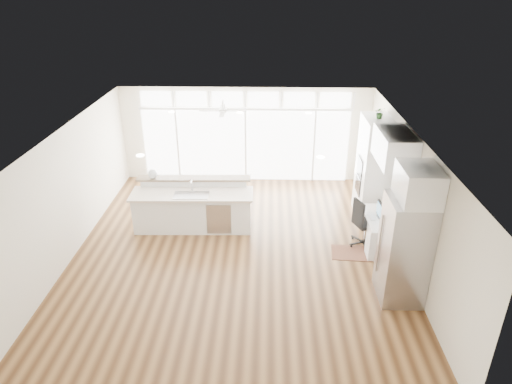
{
  "coord_description": "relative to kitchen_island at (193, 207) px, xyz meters",
  "views": [
    {
      "loc": [
        0.65,
        -8.35,
        5.47
      ],
      "look_at": [
        0.39,
        0.6,
        1.18
      ],
      "focal_mm": 32.0,
      "sensor_mm": 36.0,
      "label": 1
    }
  ],
  "objects": [
    {
      "name": "keyboard",
      "position": [
        3.98,
        -0.74,
        0.21
      ],
      "size": [
        0.12,
        0.3,
        0.01
      ],
      "primitive_type": "cube",
      "rotation": [
        0.0,
        0.0,
        0.05
      ],
      "color": "white",
      "rests_on": "desk_nook"
    },
    {
      "name": "refrigerator",
      "position": [
        4.21,
        -2.39,
        0.44
      ],
      "size": [
        0.76,
        0.9,
        2.0
      ],
      "primitive_type": "cube",
      "color": "#A6A6AA",
      "rests_on": "floor"
    },
    {
      "name": "upper_cabinets",
      "position": [
        4.27,
        -0.74,
        1.79
      ],
      "size": [
        0.64,
        1.3,
        0.64
      ],
      "primitive_type": "cube",
      "color": "white",
      "rests_on": "wall_right"
    },
    {
      "name": "fishbowl",
      "position": [
        -0.96,
        0.37,
        0.67
      ],
      "size": [
        0.23,
        0.23,
        0.22
      ],
      "primitive_type": "sphere",
      "rotation": [
        0.0,
        0.0,
        -0.05
      ],
      "color": "silver",
      "rests_on": "kitchen_island"
    },
    {
      "name": "wall_left",
      "position": [
        -2.4,
        -1.04,
        0.79
      ],
      "size": [
        0.04,
        8.0,
        2.7
      ],
      "primitive_type": "cube",
      "color": "silver",
      "rests_on": "floor"
    },
    {
      "name": "wall_back",
      "position": [
        1.1,
        2.96,
        0.79
      ],
      "size": [
        7.0,
        0.04,
        2.7
      ],
      "primitive_type": "cube",
      "color": "silver",
      "rests_on": "floor"
    },
    {
      "name": "wall_front",
      "position": [
        1.1,
        -5.04,
        0.79
      ],
      "size": [
        7.0,
        0.04,
        2.7
      ],
      "primitive_type": "cube",
      "color": "silver",
      "rests_on": "floor"
    },
    {
      "name": "office_chair",
      "position": [
        3.89,
        -0.64,
        0.0
      ],
      "size": [
        0.74,
        0.71,
        1.12
      ],
      "primitive_type": "cube",
      "rotation": [
        0.0,
        0.0,
        0.38
      ],
      "color": "black",
      "rests_on": "floor"
    },
    {
      "name": "ceiling",
      "position": [
        1.1,
        -1.04,
        2.14
      ],
      "size": [
        7.0,
        8.0,
        0.02
      ],
      "primitive_type": "cube",
      "color": "white",
      "rests_on": "wall_back"
    },
    {
      "name": "potted_plant",
      "position": [
        4.27,
        0.76,
        2.05
      ],
      "size": [
        0.28,
        0.3,
        0.21
      ],
      "primitive_type": "imported",
      "rotation": [
        0.0,
        0.0,
        -0.14
      ],
      "color": "#2C5B27",
      "rests_on": "oven_cabinet"
    },
    {
      "name": "desk_window",
      "position": [
        4.56,
        -0.74,
        0.99
      ],
      "size": [
        0.04,
        0.85,
        0.85
      ],
      "primitive_type": "cube",
      "color": "white",
      "rests_on": "wall_right"
    },
    {
      "name": "oven_cabinet",
      "position": [
        4.27,
        0.76,
        0.69
      ],
      "size": [
        0.64,
        1.2,
        2.5
      ],
      "primitive_type": "cube",
      "color": "white",
      "rests_on": "floor"
    },
    {
      "name": "recessed_lights",
      "position": [
        1.1,
        -0.84,
        2.12
      ],
      "size": [
        3.4,
        3.0,
        0.02
      ],
      "primitive_type": "cube",
      "color": "#F4E3CF",
      "rests_on": "ceiling"
    },
    {
      "name": "monitor",
      "position": [
        4.15,
        -0.74,
        0.38
      ],
      "size": [
        0.09,
        0.43,
        0.35
      ],
      "primitive_type": "cube",
      "rotation": [
        0.0,
        0.0,
        0.04
      ],
      "color": "black",
      "rests_on": "desk_nook"
    },
    {
      "name": "floor",
      "position": [
        1.1,
        -1.04,
        -0.57
      ],
      "size": [
        7.0,
        8.0,
        0.02
      ],
      "primitive_type": "cube",
      "color": "#492C16",
      "rests_on": "ground"
    },
    {
      "name": "glass_wall",
      "position": [
        1.1,
        2.9,
        0.49
      ],
      "size": [
        5.8,
        0.06,
        2.08
      ],
      "primitive_type": "cube",
      "color": "white",
      "rests_on": "wall_back"
    },
    {
      "name": "transom_row",
      "position": [
        1.1,
        2.9,
        1.82
      ],
      "size": [
        5.9,
        0.06,
        0.4
      ],
      "primitive_type": "cube",
      "color": "white",
      "rests_on": "wall_back"
    },
    {
      "name": "desk_nook",
      "position": [
        4.23,
        -0.74,
        -0.18
      ],
      "size": [
        0.72,
        1.3,
        0.76
      ],
      "primitive_type": "cube",
      "color": "white",
      "rests_on": "floor"
    },
    {
      "name": "fridge_cabinet",
      "position": [
        4.27,
        -2.39,
        1.74
      ],
      "size": [
        0.64,
        0.9,
        0.6
      ],
      "primitive_type": "cube",
      "color": "white",
      "rests_on": "wall_right"
    },
    {
      "name": "ceiling_fan",
      "position": [
        0.6,
        1.76,
        1.92
      ],
      "size": [
        1.16,
        1.16,
        0.32
      ],
      "primitive_type": "cube",
      "color": "silver",
      "rests_on": "ceiling"
    },
    {
      "name": "rug",
      "position": [
        3.58,
        -0.99,
        -0.55
      ],
      "size": [
        0.89,
        0.68,
        0.01
      ],
      "primitive_type": "cube",
      "rotation": [
        0.0,
        0.0,
        -0.08
      ],
      "color": "#3A1C12",
      "rests_on": "floor"
    },
    {
      "name": "framed_photos",
      "position": [
        4.56,
        -0.12,
        0.84
      ],
      "size": [
        0.06,
        0.22,
        0.8
      ],
      "primitive_type": "cube",
      "color": "black",
      "rests_on": "wall_right"
    },
    {
      "name": "wall_right",
      "position": [
        4.6,
        -1.04,
        0.79
      ],
      "size": [
        0.04,
        8.0,
        2.7
      ],
      "primitive_type": "cube",
      "color": "silver",
      "rests_on": "floor"
    },
    {
      "name": "kitchen_island",
      "position": [
        0.0,
        0.0,
        0.0
      ],
      "size": [
        2.84,
        1.13,
        1.12
      ],
      "primitive_type": "cube",
      "rotation": [
        0.0,
        0.0,
        0.03
      ],
      "color": "white",
      "rests_on": "floor"
    }
  ]
}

